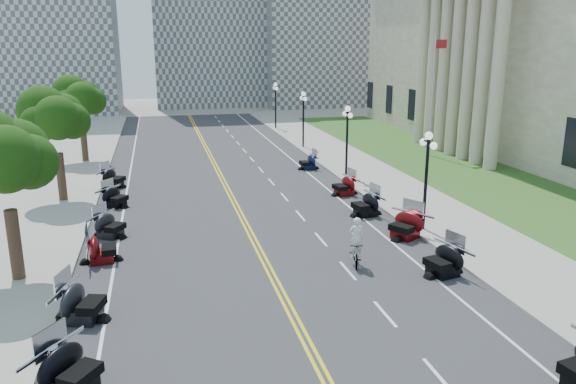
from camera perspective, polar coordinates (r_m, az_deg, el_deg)
ground at (r=23.13m, az=-1.51°, el=-8.71°), size 160.00×160.00×0.00m
road at (r=32.41m, az=-5.11°, el=-1.77°), size 16.00×90.00×0.01m
centerline_yellow_a at (r=32.39m, az=-5.32°, el=-1.77°), size 0.12×90.00×0.00m
centerline_yellow_b at (r=32.43m, az=-4.90°, el=-1.74°), size 0.12×90.00×0.00m
edge_line_north at (r=33.85m, az=5.67°, el=-1.05°), size 0.12×90.00×0.00m
edge_line_south at (r=32.20m, az=-16.46°, el=-2.44°), size 0.12×90.00×0.00m
lane_dash_4 at (r=17.44m, az=15.15°, el=-17.71°), size 0.12×2.00×0.00m
lane_dash_5 at (r=20.55m, az=9.82°, el=-12.09°), size 0.12×2.00×0.00m
lane_dash_6 at (r=23.93m, az=6.09°, el=-7.94°), size 0.12×2.00×0.00m
lane_dash_7 at (r=27.47m, az=3.35°, el=-4.81°), size 0.12×2.00×0.00m
lane_dash_8 at (r=31.13m, az=1.27°, el=-2.41°), size 0.12×2.00×0.00m
lane_dash_9 at (r=34.86m, az=-0.37°, el=-0.51°), size 0.12×2.00×0.00m
lane_dash_10 at (r=38.64m, az=-1.69°, el=1.03°), size 0.12×2.00×0.00m
lane_dash_11 at (r=42.47m, az=-2.77°, el=2.28°), size 0.12×2.00×0.00m
lane_dash_12 at (r=46.32m, az=-3.68°, el=3.33°), size 0.12×2.00×0.00m
lane_dash_13 at (r=50.20m, az=-4.45°, el=4.22°), size 0.12×2.00×0.00m
lane_dash_14 at (r=54.09m, az=-5.10°, el=4.97°), size 0.12×2.00×0.00m
lane_dash_15 at (r=58.00m, az=-5.68°, el=5.63°), size 0.12×2.00×0.00m
lane_dash_16 at (r=61.92m, az=-6.18°, el=6.20°), size 0.12×2.00×0.00m
lane_dash_17 at (r=65.85m, az=-6.62°, el=6.70°), size 0.12×2.00×0.00m
lane_dash_18 at (r=69.79m, az=-7.01°, el=7.15°), size 0.12×2.00×0.00m
lane_dash_19 at (r=73.73m, az=-7.36°, el=7.55°), size 0.12×2.00×0.00m
sidewalk_north at (r=35.34m, az=11.98°, el=-0.52°), size 5.00×90.00×0.15m
sidewalk_south at (r=32.71m, az=-23.65°, el=-2.71°), size 5.00×90.00×0.15m
lawn at (r=45.40m, az=15.77°, el=2.61°), size 9.00×60.00×0.10m
distant_block_a at (r=83.99m, az=-23.60°, el=16.24°), size 18.00×14.00×26.00m
distant_block_b at (r=89.34m, az=-8.30°, el=18.41°), size 16.00×12.00×30.00m
distant_block_c at (r=89.72m, az=3.97°, el=15.95°), size 20.00×14.00×22.00m
street_lamp_2 at (r=28.69m, az=13.83°, el=1.02°), size 0.50×1.20×4.90m
street_lamp_3 at (r=39.52m, az=6.00°, el=5.10°), size 0.50×1.20×4.90m
street_lamp_4 at (r=50.87m, az=1.56°, el=7.35°), size 0.50×1.20×4.90m
street_lamp_5 at (r=62.47m, az=-1.27°, el=8.75°), size 0.50×1.20×4.90m
flagpole at (r=48.40m, az=14.43°, el=9.37°), size 1.10×0.20×10.00m
tree_2 at (r=23.91m, az=-26.86°, el=2.40°), size 4.80×4.80×9.20m
tree_3 at (r=35.53m, az=-22.54°, el=6.46°), size 4.80×4.80×9.20m
tree_4 at (r=47.34m, az=-20.34°, el=8.50°), size 4.80×4.80×9.20m
motorcycle_n_5 at (r=23.98m, az=15.52°, el=-6.57°), size 2.47×2.47×1.42m
motorcycle_n_6 at (r=27.99m, az=11.85°, el=-3.18°), size 2.88×2.88×1.47m
motorcycle_n_7 at (r=31.25m, az=7.89°, el=-1.14°), size 2.32×2.32×1.42m
motorcycle_n_8 at (r=35.35m, az=5.73°, el=0.74°), size 2.23×2.23×1.34m
motorcycle_n_10 at (r=42.47m, az=2.05°, el=3.14°), size 1.93×1.93×1.25m
motorcycle_s_4 at (r=17.02m, az=-21.26°, el=-16.25°), size 2.95×2.95×1.48m
motorcycle_s_5 at (r=20.76m, az=-20.22°, el=-10.34°), size 2.64×2.64×1.47m
motorcycle_s_6 at (r=25.79m, az=-18.43°, el=-5.34°), size 2.06×2.06×1.36m
motorcycle_s_7 at (r=28.91m, az=-17.65°, el=-3.13°), size 2.63×2.63×1.33m
motorcycle_s_8 at (r=34.14m, az=-17.16°, el=-0.40°), size 2.60×2.60×1.30m
motorcycle_s_9 at (r=38.83m, az=-17.33°, el=1.44°), size 2.64×2.64×1.38m
bicycle at (r=24.36m, az=6.88°, el=-6.18°), size 0.99×1.90×1.10m
cyclist_rider at (r=23.88m, az=6.99°, el=-2.93°), size 0.66×0.43×1.80m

